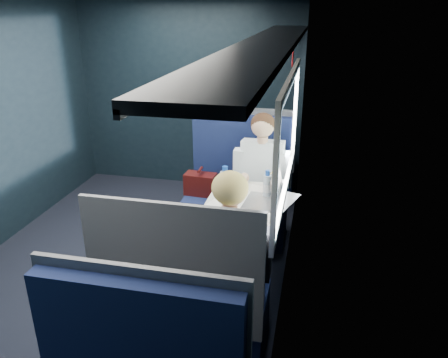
% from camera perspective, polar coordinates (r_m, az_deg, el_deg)
% --- Properties ---
extents(ground, '(2.80, 4.20, 0.01)m').
position_cam_1_polar(ground, '(4.14, -12.52, -11.33)').
color(ground, black).
extents(room_shell, '(3.00, 4.40, 2.40)m').
position_cam_1_polar(room_shell, '(3.55, -14.14, 9.05)').
color(room_shell, black).
rests_on(room_shell, ground).
extents(table, '(0.62, 1.00, 0.74)m').
position_cam_1_polar(table, '(3.52, 2.11, -4.50)').
color(table, '#54565E').
rests_on(table, ground).
extents(seat_bay_near, '(1.04, 0.62, 1.26)m').
position_cam_1_polar(seat_bay_near, '(4.43, 1.60, -2.15)').
color(seat_bay_near, '#0D153A').
rests_on(seat_bay_near, ground).
extents(seat_bay_far, '(1.04, 0.62, 1.26)m').
position_cam_1_polar(seat_bay_far, '(2.97, -4.70, -15.91)').
color(seat_bay_far, '#0D153A').
rests_on(seat_bay_far, ground).
extents(seat_row_front, '(1.04, 0.51, 1.16)m').
position_cam_1_polar(seat_row_front, '(5.28, 3.60, 1.77)').
color(seat_row_front, '#0D153A').
rests_on(seat_row_front, ground).
extents(man, '(0.53, 0.56, 1.32)m').
position_cam_1_polar(man, '(4.12, 4.78, 0.37)').
color(man, black).
rests_on(man, ground).
extents(woman, '(0.53, 0.56, 1.32)m').
position_cam_1_polar(woman, '(2.87, 0.93, -9.65)').
color(woman, black).
rests_on(woman, ground).
extents(papers, '(0.82, 0.99, 0.01)m').
position_cam_1_polar(papers, '(3.46, 2.98, -3.58)').
color(papers, white).
rests_on(papers, table).
extents(laptop, '(0.29, 0.36, 0.26)m').
position_cam_1_polar(laptop, '(3.49, 5.86, -2.16)').
color(laptop, silver).
rests_on(laptop, table).
extents(bottle_small, '(0.07, 0.07, 0.24)m').
position_cam_1_polar(bottle_small, '(3.60, 5.66, -0.84)').
color(bottle_small, silver).
rests_on(bottle_small, table).
extents(cup, '(0.08, 0.08, 0.10)m').
position_cam_1_polar(cup, '(3.73, 7.53, -0.97)').
color(cup, white).
rests_on(cup, table).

